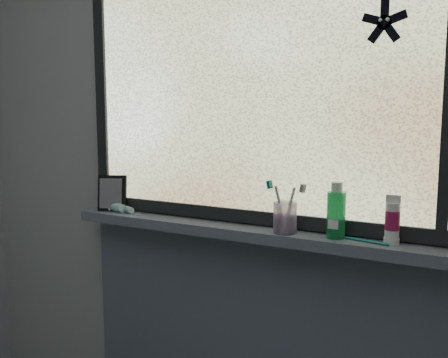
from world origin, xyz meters
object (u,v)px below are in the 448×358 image
vanity_mirror (112,193)px  toothbrush_cup (285,218)px  cream_tube (392,218)px  mouthwash_bottle (336,210)px

vanity_mirror → toothbrush_cup: bearing=-25.0°
toothbrush_cup → cream_tube: bearing=4.1°
vanity_mirror → toothbrush_cup: 0.80m
vanity_mirror → cream_tube: bearing=-23.3°
mouthwash_bottle → cream_tube: 0.18m
vanity_mirror → cream_tube: 1.15m
mouthwash_bottle → vanity_mirror: bearing=179.6°
vanity_mirror → mouthwash_bottle: mouthwash_bottle is taller
vanity_mirror → toothbrush_cup: vanity_mirror is taller
mouthwash_bottle → cream_tube: bearing=2.9°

